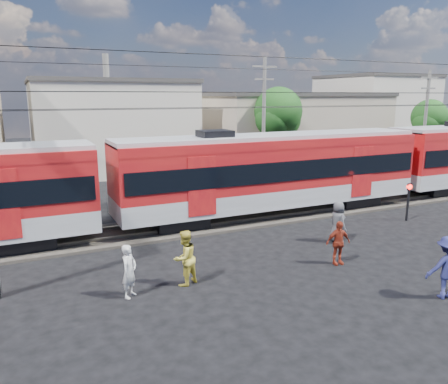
% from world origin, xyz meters
% --- Properties ---
extents(ground, '(120.00, 120.00, 0.00)m').
position_xyz_m(ground, '(0.00, 0.00, 0.00)').
color(ground, black).
rests_on(ground, ground).
extents(track_bed, '(70.00, 3.40, 0.12)m').
position_xyz_m(track_bed, '(0.00, 8.00, 0.06)').
color(track_bed, '#2D2823').
rests_on(track_bed, ground).
extents(rail_near, '(70.00, 0.12, 0.12)m').
position_xyz_m(rail_near, '(0.00, 7.25, 0.18)').
color(rail_near, '#59544C').
rests_on(rail_near, track_bed).
extents(rail_far, '(70.00, 0.12, 0.12)m').
position_xyz_m(rail_far, '(0.00, 8.75, 0.18)').
color(rail_far, '#59544C').
rests_on(rail_far, track_bed).
extents(commuter_train, '(50.30, 3.08, 4.17)m').
position_xyz_m(commuter_train, '(2.75, 8.00, 2.40)').
color(commuter_train, black).
rests_on(commuter_train, ground).
extents(catenary, '(70.00, 9.30, 7.52)m').
position_xyz_m(catenary, '(-8.65, 8.00, 5.14)').
color(catenary, black).
rests_on(catenary, ground).
extents(building_midwest, '(12.24, 12.24, 7.30)m').
position_xyz_m(building_midwest, '(-2.00, 27.00, 3.66)').
color(building_midwest, beige).
rests_on(building_midwest, ground).
extents(building_mideast, '(16.32, 10.20, 6.30)m').
position_xyz_m(building_mideast, '(14.00, 24.00, 3.16)').
color(building_mideast, gray).
rests_on(building_mideast, ground).
extents(building_east, '(10.20, 10.20, 8.30)m').
position_xyz_m(building_east, '(28.00, 28.00, 4.16)').
color(building_east, beige).
rests_on(building_east, ground).
extents(utility_pole_mid, '(1.80, 0.24, 8.50)m').
position_xyz_m(utility_pole_mid, '(6.00, 15.00, 4.53)').
color(utility_pole_mid, slate).
rests_on(utility_pole_mid, ground).
extents(utility_pole_east, '(1.80, 0.24, 8.00)m').
position_xyz_m(utility_pole_east, '(20.00, 14.00, 4.28)').
color(utility_pole_east, slate).
rests_on(utility_pole_east, ground).
extents(tree_near, '(3.82, 3.64, 6.72)m').
position_xyz_m(tree_near, '(9.19, 18.09, 4.66)').
color(tree_near, '#382619').
rests_on(tree_near, ground).
extents(tree_far, '(3.36, 3.12, 5.76)m').
position_xyz_m(tree_far, '(24.19, 17.09, 3.99)').
color(tree_far, '#382619').
rests_on(tree_far, ground).
extents(pedestrian_a, '(0.71, 0.71, 1.67)m').
position_xyz_m(pedestrian_a, '(-6.26, 1.84, 0.83)').
color(pedestrian_a, silver).
rests_on(pedestrian_a, ground).
extents(pedestrian_b, '(1.10, 1.01, 1.83)m').
position_xyz_m(pedestrian_b, '(-4.42, 1.96, 0.92)').
color(pedestrian_b, gold).
rests_on(pedestrian_b, ground).
extents(pedestrian_c, '(1.44, 1.12, 1.96)m').
position_xyz_m(pedestrian_c, '(2.44, -2.30, 0.98)').
color(pedestrian_c, navy).
rests_on(pedestrian_c, ground).
extents(pedestrian_d, '(1.00, 0.53, 1.63)m').
position_xyz_m(pedestrian_d, '(1.24, 1.27, 0.82)').
color(pedestrian_d, maroon).
rests_on(pedestrian_d, ground).
extents(pedestrian_e, '(0.56, 0.86, 1.75)m').
position_xyz_m(pedestrian_e, '(2.86, 3.28, 0.87)').
color(pedestrian_e, '#48494D').
rests_on(pedestrian_e, ground).
extents(crossing_signal, '(0.27, 0.27, 1.88)m').
position_xyz_m(crossing_signal, '(8.07, 4.38, 1.30)').
color(crossing_signal, black).
rests_on(crossing_signal, ground).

